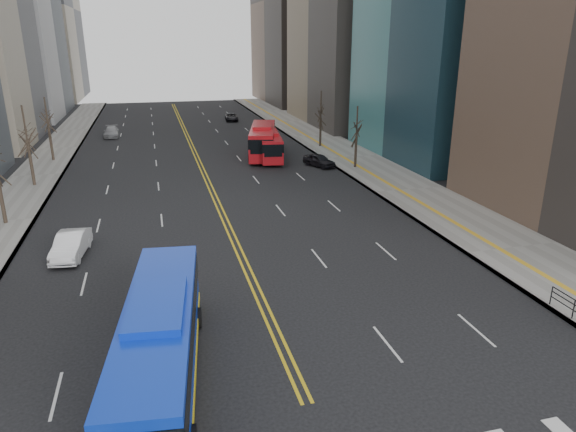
{
  "coord_description": "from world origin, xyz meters",
  "views": [
    {
      "loc": [
        -4.84,
        -10.33,
        13.06
      ],
      "look_at": [
        1.51,
        13.58,
        4.57
      ],
      "focal_mm": 32.0,
      "sensor_mm": 36.0,
      "label": 1
    }
  ],
  "objects": [
    {
      "name": "sidewalk_right",
      "position": [
        17.5,
        45.0,
        0.07
      ],
      "size": [
        7.0,
        130.0,
        0.15
      ],
      "primitive_type": "cube",
      "color": "gray",
      "rests_on": "ground"
    },
    {
      "name": "sidewalk_left",
      "position": [
        -16.5,
        45.0,
        0.07
      ],
      "size": [
        5.0,
        130.0,
        0.15
      ],
      "primitive_type": "cube",
      "color": "gray",
      "rests_on": "ground"
    },
    {
      "name": "centerline",
      "position": [
        0.0,
        55.0,
        0.01
      ],
      "size": [
        0.55,
        100.0,
        0.01
      ],
      "color": "gold",
      "rests_on": "ground"
    },
    {
      "name": "street_trees",
      "position": [
        -7.18,
        34.55,
        4.87
      ],
      "size": [
        35.2,
        47.2,
        7.6
      ],
      "color": "#2F241D",
      "rests_on": "ground"
    },
    {
      "name": "blue_bus",
      "position": [
        -5.22,
        7.83,
        1.9
      ],
      "size": [
        4.13,
        12.72,
        3.63
      ],
      "color": "#0C30BC",
      "rests_on": "ground"
    },
    {
      "name": "red_bus_near",
      "position": [
        8.15,
        46.98,
        1.79
      ],
      "size": [
        3.76,
        10.22,
        3.2
      ],
      "color": "red",
      "rests_on": "ground"
    },
    {
      "name": "red_bus_far",
      "position": [
        7.74,
        48.67,
        2.07
      ],
      "size": [
        5.56,
        12.08,
        3.72
      ],
      "color": "red",
      "rests_on": "ground"
    },
    {
      "name": "car_white",
      "position": [
        -10.43,
        22.35,
        0.77
      ],
      "size": [
        2.2,
        4.82,
        1.53
      ],
      "primitive_type": "imported",
      "rotation": [
        0.0,
        0.0,
        -0.13
      ],
      "color": "white",
      "rests_on": "ground"
    },
    {
      "name": "car_dark_mid",
      "position": [
        12.5,
        41.74,
        0.69
      ],
      "size": [
        3.18,
        4.36,
        1.38
      ],
      "primitive_type": "imported",
      "rotation": [
        0.0,
        0.0,
        0.43
      ],
      "color": "black",
      "rests_on": "ground"
    },
    {
      "name": "car_silver",
      "position": [
        -10.47,
        66.59,
        0.72
      ],
      "size": [
        2.09,
        4.96,
        1.43
      ],
      "primitive_type": "imported",
      "rotation": [
        0.0,
        0.0,
        0.02
      ],
      "color": "gray",
      "rests_on": "ground"
    },
    {
      "name": "car_dark_far",
      "position": [
        8.48,
        77.54,
        0.61
      ],
      "size": [
        2.41,
        4.57,
        1.23
      ],
      "primitive_type": "imported",
      "rotation": [
        0.0,
        0.0,
        -0.09
      ],
      "color": "black",
      "rests_on": "ground"
    }
  ]
}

